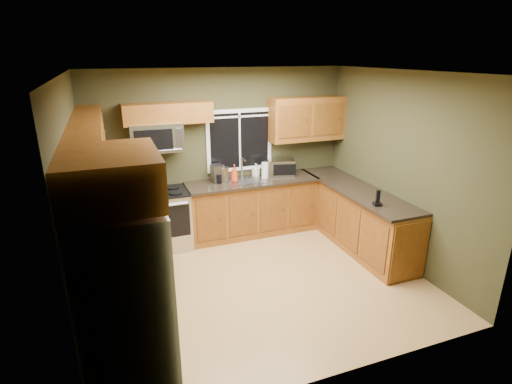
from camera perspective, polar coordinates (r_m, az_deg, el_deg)
floor at (r=5.52m, az=0.81°, el=-12.56°), size 4.20×4.20×0.00m
ceiling at (r=4.69m, az=0.97°, el=16.71°), size 4.20×4.20×0.00m
back_wall at (r=6.58m, az=-4.88°, el=5.50°), size 4.20×0.00×4.20m
front_wall at (r=3.46m, az=11.97°, el=-8.01°), size 4.20×0.00×4.20m
left_wall at (r=4.65m, az=-24.01°, el=-2.09°), size 0.00×3.60×3.60m
right_wall at (r=6.00m, az=19.92°, el=3.04°), size 0.00×3.60×3.60m
window at (r=6.61m, az=-2.36°, el=7.41°), size 1.12×0.03×1.02m
base_cabinets_left at (r=5.42m, az=-19.35°, el=-8.88°), size 0.60×2.65×0.90m
countertop_left at (r=5.23m, az=-19.64°, el=-4.28°), size 0.65×2.65×0.04m
base_cabinets_back at (r=6.70m, az=-0.54°, el=-2.25°), size 2.17×0.60×0.90m
countertop_back at (r=6.52m, az=-0.48°, el=1.52°), size 2.17×0.65×0.04m
base_cabinets_peninsula at (r=6.52m, az=13.97°, el=-3.50°), size 0.60×2.52×0.90m
countertop_peninsula at (r=6.35m, az=14.08°, el=0.41°), size 0.65×2.50×0.04m
upper_cabinets_left at (r=4.95m, az=-22.70°, el=5.54°), size 0.33×2.65×0.72m
upper_cabinets_back_left at (r=6.11m, az=-12.45°, el=10.94°), size 1.30×0.33×0.30m
upper_cabinets_back_right at (r=6.86m, az=7.30°, el=10.33°), size 1.30×0.33×0.72m
upper_cabinet_over_fridge at (r=3.18m, az=-20.13°, el=2.03°), size 0.72×0.90×0.38m
refrigerator at (r=3.66m, az=-18.03°, el=-15.10°), size 0.74×0.90×1.80m
range at (r=6.35m, az=-12.98°, el=-3.83°), size 0.76×0.69×0.94m
microwave at (r=6.12m, az=-14.05°, el=7.58°), size 0.76×0.41×0.42m
sink at (r=6.49m, az=-1.49°, el=1.73°), size 0.60×0.42×0.36m
toaster_oven at (r=6.77m, az=3.51°, el=3.56°), size 0.51×0.44×0.28m
coffee_maker at (r=6.42m, az=-5.54°, el=2.57°), size 0.18×0.24×0.28m
kettle at (r=6.42m, az=-4.65°, el=2.62°), size 0.19×0.19×0.30m
paper_towel_roll at (r=6.60m, az=1.29°, el=3.11°), size 0.15×0.15×0.29m
soap_bottle_a at (r=6.43m, az=-3.09°, el=2.70°), size 0.12×0.12×0.28m
soap_bottle_b at (r=6.73m, az=-0.04°, el=3.20°), size 0.12×0.12×0.21m
soap_bottle_c at (r=6.57m, az=-4.56°, el=2.61°), size 0.18×0.18×0.18m
cordless_phone at (r=5.67m, az=16.97°, el=-1.22°), size 0.12×0.12×0.22m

